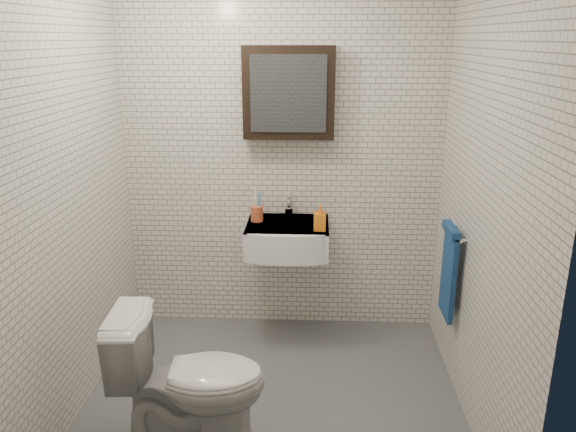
{
  "coord_description": "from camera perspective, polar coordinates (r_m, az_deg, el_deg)",
  "views": [
    {
      "loc": [
        0.23,
        -2.81,
        2.05
      ],
      "look_at": [
        0.07,
        0.45,
        1.01
      ],
      "focal_mm": 35.0,
      "sensor_mm": 36.0,
      "label": 1
    }
  ],
  "objects": [
    {
      "name": "ground",
      "position": [
        3.48,
        -1.56,
        -18.22
      ],
      "size": [
        2.2,
        2.0,
        0.01
      ],
      "primitive_type": "cube",
      "color": "#53555B",
      "rests_on": "ground"
    },
    {
      "name": "room_shell",
      "position": [
        2.88,
        -1.8,
        6.05
      ],
      "size": [
        2.22,
        2.02,
        2.51
      ],
      "color": "silver",
      "rests_on": "ground"
    },
    {
      "name": "washbasin",
      "position": [
        3.78,
        -0.06,
        -2.29
      ],
      "size": [
        0.55,
        0.5,
        0.2
      ],
      "color": "white",
      "rests_on": "room_shell"
    },
    {
      "name": "faucet",
      "position": [
        3.91,
        0.08,
        0.92
      ],
      "size": [
        0.06,
        0.2,
        0.15
      ],
      "color": "silver",
      "rests_on": "washbasin"
    },
    {
      "name": "mirror_cabinet",
      "position": [
        3.76,
        0.08,
        12.4
      ],
      "size": [
        0.6,
        0.15,
        0.6
      ],
      "color": "black",
      "rests_on": "room_shell"
    },
    {
      "name": "towel_rail",
      "position": [
        3.52,
        16.05,
        -5.09
      ],
      "size": [
        0.09,
        0.3,
        0.58
      ],
      "color": "silver",
      "rests_on": "room_shell"
    },
    {
      "name": "toothbrush_cup",
      "position": [
        3.82,
        -3.18,
        0.32
      ],
      "size": [
        0.08,
        0.08,
        0.23
      ],
      "rotation": [
        0.0,
        0.0,
        -0.0
      ],
      "color": "#B94D2E",
      "rests_on": "washbasin"
    },
    {
      "name": "soap_bottle",
      "position": [
        3.63,
        3.26,
        -0.14
      ],
      "size": [
        0.08,
        0.08,
        0.17
      ],
      "primitive_type": "imported",
      "rotation": [
        0.0,
        0.0,
        -0.01
      ],
      "color": "#DA5716",
      "rests_on": "washbasin"
    },
    {
      "name": "toilet",
      "position": [
        3.01,
        -9.89,
        -16.09
      ],
      "size": [
        0.78,
        0.47,
        0.77
      ],
      "primitive_type": "imported",
      "rotation": [
        0.0,
        0.0,
        1.63
      ],
      "color": "silver",
      "rests_on": "ground"
    }
  ]
}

